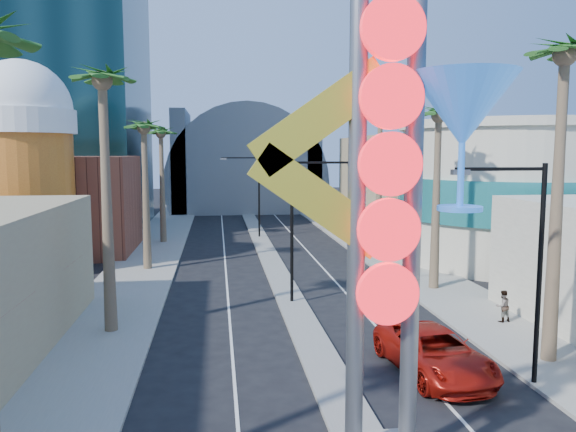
% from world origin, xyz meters
% --- Properties ---
extents(sidewalk_west, '(5.00, 100.00, 0.15)m').
position_xyz_m(sidewalk_west, '(-9.50, 35.00, 0.07)').
color(sidewalk_west, gray).
rests_on(sidewalk_west, ground).
extents(sidewalk_east, '(5.00, 100.00, 0.15)m').
position_xyz_m(sidewalk_east, '(9.50, 35.00, 0.07)').
color(sidewalk_east, gray).
rests_on(sidewalk_east, ground).
extents(median, '(1.60, 84.00, 0.15)m').
position_xyz_m(median, '(0.00, 38.00, 0.07)').
color(median, gray).
rests_on(median, ground).
extents(brick_filler_west, '(10.00, 10.00, 8.00)m').
position_xyz_m(brick_filler_west, '(-16.00, 38.00, 4.00)').
color(brick_filler_west, brown).
rests_on(brick_filler_west, ground).
extents(filler_east, '(10.00, 20.00, 10.00)m').
position_xyz_m(filler_east, '(16.00, 48.00, 5.00)').
color(filler_east, tan).
rests_on(filler_east, ground).
extents(beer_mug, '(7.00, 7.00, 14.50)m').
position_xyz_m(beer_mug, '(-17.00, 30.00, 7.84)').
color(beer_mug, '#B24E17').
rests_on(beer_mug, ground).
extents(turquoise_building, '(16.60, 16.60, 10.60)m').
position_xyz_m(turquoise_building, '(18.00, 30.00, 5.25)').
color(turquoise_building, '#B9B39D').
rests_on(turquoise_building, ground).
extents(canopy, '(22.00, 16.00, 22.00)m').
position_xyz_m(canopy, '(0.00, 72.00, 4.31)').
color(canopy, slate).
rests_on(canopy, ground).
extents(neon_sign, '(6.53, 2.60, 12.55)m').
position_xyz_m(neon_sign, '(0.82, 2.96, 7.31)').
color(neon_sign, gray).
rests_on(neon_sign, ground).
extents(streetlight_0, '(3.79, 0.25, 8.00)m').
position_xyz_m(streetlight_0, '(0.55, 20.00, 4.88)').
color(streetlight_0, black).
rests_on(streetlight_0, ground).
extents(streetlight_1, '(3.79, 0.25, 8.00)m').
position_xyz_m(streetlight_1, '(-0.55, 44.00, 4.88)').
color(streetlight_1, black).
rests_on(streetlight_1, ground).
extents(streetlight_2, '(3.45, 0.25, 8.00)m').
position_xyz_m(streetlight_2, '(6.72, 8.00, 4.83)').
color(streetlight_2, black).
rests_on(streetlight_2, ground).
extents(palm_1, '(2.40, 2.40, 12.70)m').
position_xyz_m(palm_1, '(-9.00, 16.00, 10.82)').
color(palm_1, brown).
rests_on(palm_1, ground).
extents(palm_2, '(2.40, 2.40, 11.20)m').
position_xyz_m(palm_2, '(-9.00, 30.00, 9.48)').
color(palm_2, brown).
rests_on(palm_2, ground).
extents(palm_3, '(2.40, 2.40, 11.20)m').
position_xyz_m(palm_3, '(-9.00, 42.00, 9.48)').
color(palm_3, brown).
rests_on(palm_3, ground).
extents(palm_5, '(2.40, 2.40, 13.20)m').
position_xyz_m(palm_5, '(9.00, 10.00, 11.27)').
color(palm_5, brown).
rests_on(palm_5, ground).
extents(palm_6, '(2.40, 2.40, 11.70)m').
position_xyz_m(palm_6, '(9.00, 22.00, 9.93)').
color(palm_6, brown).
rests_on(palm_6, ground).
extents(palm_7, '(2.40, 2.40, 12.70)m').
position_xyz_m(palm_7, '(9.00, 34.00, 10.82)').
color(palm_7, brown).
rests_on(palm_7, ground).
extents(red_pickup, '(3.44, 6.35, 1.69)m').
position_xyz_m(red_pickup, '(4.03, 9.52, 0.85)').
color(red_pickup, '#AA150D').
rests_on(red_pickup, ground).
extents(pedestrian_b, '(0.85, 0.71, 1.56)m').
position_xyz_m(pedestrian_b, '(9.67, 14.94, 0.93)').
color(pedestrian_b, gray).
rests_on(pedestrian_b, sidewalk_east).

